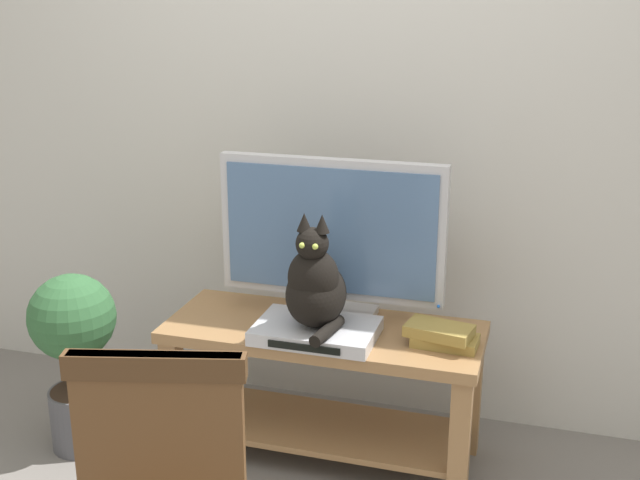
{
  "coord_description": "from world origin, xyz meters",
  "views": [
    {
      "loc": [
        0.78,
        -2.08,
        1.77
      ],
      "look_at": [
        0.0,
        0.54,
        0.9
      ],
      "focal_mm": 45.31,
      "sensor_mm": 36.0,
      "label": 1
    }
  ],
  "objects_px": {
    "potted_plant": "(75,347)",
    "cat": "(316,285)",
    "tv_stand": "(324,369)",
    "tv": "(331,236)",
    "media_box": "(317,331)",
    "book_stack": "(442,335)"
  },
  "relations": [
    {
      "from": "media_box",
      "to": "book_stack",
      "type": "distance_m",
      "value": 0.45
    },
    {
      "from": "tv_stand",
      "to": "tv",
      "type": "distance_m",
      "value": 0.51
    },
    {
      "from": "tv_stand",
      "to": "media_box",
      "type": "relative_size",
      "value": 2.72
    },
    {
      "from": "media_box",
      "to": "cat",
      "type": "height_order",
      "value": "cat"
    },
    {
      "from": "media_box",
      "to": "tv",
      "type": "bearing_deg",
      "value": 90.89
    },
    {
      "from": "tv_stand",
      "to": "potted_plant",
      "type": "bearing_deg",
      "value": -167.08
    },
    {
      "from": "media_box",
      "to": "cat",
      "type": "bearing_deg",
      "value": -85.31
    },
    {
      "from": "tv",
      "to": "cat",
      "type": "relative_size",
      "value": 2.01
    },
    {
      "from": "media_box",
      "to": "potted_plant",
      "type": "distance_m",
      "value": 0.96
    },
    {
      "from": "tv",
      "to": "tv_stand",
      "type": "bearing_deg",
      "value": -90.01
    },
    {
      "from": "tv",
      "to": "book_stack",
      "type": "relative_size",
      "value": 3.25
    },
    {
      "from": "media_box",
      "to": "cat",
      "type": "relative_size",
      "value": 1.02
    },
    {
      "from": "tv_stand",
      "to": "potted_plant",
      "type": "distance_m",
      "value": 0.97
    },
    {
      "from": "tv_stand",
      "to": "tv",
      "type": "xyz_separation_m",
      "value": [
        0.0,
        0.1,
        0.5
      ]
    },
    {
      "from": "tv_stand",
      "to": "potted_plant",
      "type": "height_order",
      "value": "potted_plant"
    },
    {
      "from": "potted_plant",
      "to": "tv_stand",
      "type": "bearing_deg",
      "value": 12.92
    },
    {
      "from": "tv_stand",
      "to": "cat",
      "type": "xyz_separation_m",
      "value": [
        0.0,
        -0.11,
        0.38
      ]
    },
    {
      "from": "cat",
      "to": "potted_plant",
      "type": "bearing_deg",
      "value": -173.77
    },
    {
      "from": "tv_stand",
      "to": "tv",
      "type": "bearing_deg",
      "value": 89.99
    },
    {
      "from": "potted_plant",
      "to": "cat",
      "type": "bearing_deg",
      "value": 6.23
    },
    {
      "from": "tv_stand",
      "to": "book_stack",
      "type": "bearing_deg",
      "value": -4.77
    },
    {
      "from": "media_box",
      "to": "book_stack",
      "type": "bearing_deg",
      "value": 7.8
    }
  ]
}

